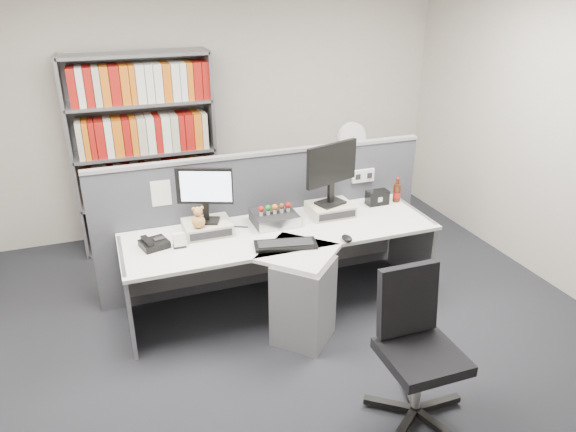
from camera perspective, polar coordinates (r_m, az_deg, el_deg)
name	(u,v)px	position (r m, az deg, el deg)	size (l,w,h in m)	color
ground	(317,360)	(4.15, 3.18, -15.23)	(5.50, 5.50, 0.00)	#26282D
room_shell	(324,127)	(3.32, 3.89, 9.47)	(5.04, 5.54, 2.72)	beige
partition	(266,218)	(4.81, -2.39, -0.21)	(3.00, 0.08, 1.27)	#43444C
desk	(290,271)	(4.34, 0.25, -5.88)	(2.60, 1.20, 0.72)	white
monitor_riser_left	(207,227)	(4.39, -8.66, -1.21)	(0.38, 0.31, 0.10)	beige
monitor_riser_right	(330,209)	(4.69, 4.57, 0.74)	(0.38, 0.31, 0.10)	beige
monitor_left	(205,190)	(4.26, -8.92, 2.74)	(0.43, 0.21, 0.46)	black
monitor_right	(332,169)	(4.56, 4.71, 5.10)	(0.52, 0.24, 0.55)	black
desktop_pc	(274,218)	(4.51, -1.48, -0.21)	(0.36, 0.32, 0.10)	black
figurines	(275,208)	(4.46, -1.43, 0.87)	(0.29, 0.05, 0.09)	beige
keyboard	(286,244)	(4.14, -0.27, -3.07)	(0.51, 0.28, 0.03)	black
mouse	(347,238)	(4.24, 6.35, -2.40)	(0.08, 0.12, 0.05)	black
desk_phone	(154,243)	(4.25, -14.22, -2.87)	(0.24, 0.23, 0.09)	black
desk_calendar	(179,241)	(4.19, -11.61, -2.67)	(0.10, 0.07, 0.12)	black
plush_toy	(198,219)	(4.24, -9.61, -0.30)	(0.10, 0.10, 0.18)	#BE833F
speaker	(377,197)	(4.96, 9.56, 1.98)	(0.20, 0.11, 0.13)	black
cola_bottle	(397,193)	(5.05, 11.60, 2.47)	(0.07, 0.07, 0.23)	#3F190A
shelving_unit	(145,156)	(5.64, -15.07, 6.25)	(1.41, 0.40, 2.00)	gray
filing_cabinet	(348,201)	(5.98, 6.43, 1.56)	(0.45, 0.61, 0.70)	gray
desk_fan	(351,141)	(5.75, 6.76, 7.98)	(0.33, 0.19, 0.55)	white
office_chair	(416,343)	(3.53, 13.56, -13.08)	(0.63, 0.66, 0.99)	silver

